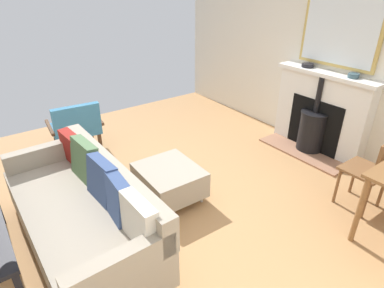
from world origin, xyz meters
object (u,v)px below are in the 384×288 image
(mantel_bowl_near, at_px, (308,65))
(armchair_accent, at_px, (76,126))
(mantel_bowl_far, at_px, (353,75))
(dining_chair_near_fireplace, at_px, (374,168))
(fireplace, at_px, (318,117))
(ottoman, at_px, (169,180))
(sofa, at_px, (85,211))

(mantel_bowl_near, bearing_deg, armchair_accent, -28.92)
(mantel_bowl_near, xyz_separation_m, mantel_bowl_far, (-0.00, 0.66, 0.00))
(armchair_accent, bearing_deg, dining_chair_near_fireplace, 124.16)
(fireplace, distance_m, dining_chair_near_fireplace, 1.36)
(ottoman, bearing_deg, dining_chair_near_fireplace, 138.57)
(sofa, height_order, armchair_accent, sofa)
(mantel_bowl_near, distance_m, mantel_bowl_far, 0.66)
(mantel_bowl_far, height_order, sofa, mantel_bowl_far)
(armchair_accent, xyz_separation_m, dining_chair_near_fireplace, (-2.04, 3.00, 0.08))
(ottoman, height_order, armchair_accent, armchair_accent)
(fireplace, bearing_deg, mantel_bowl_far, 93.82)
(mantel_bowl_far, height_order, dining_chair_near_fireplace, mantel_bowl_far)
(sofa, relative_size, dining_chair_near_fireplace, 2.34)
(fireplace, bearing_deg, armchair_accent, -33.89)
(fireplace, height_order, mantel_bowl_near, mantel_bowl_near)
(armchair_accent, relative_size, dining_chair_near_fireplace, 0.90)
(dining_chair_near_fireplace, bearing_deg, mantel_bowl_far, -133.02)
(mantel_bowl_near, bearing_deg, sofa, 3.76)
(mantel_bowl_near, xyz_separation_m, dining_chair_near_fireplace, (0.75, 1.46, -0.65))
(ottoman, bearing_deg, mantel_bowl_near, -178.10)
(mantel_bowl_near, bearing_deg, dining_chair_near_fireplace, 62.82)
(mantel_bowl_far, height_order, armchair_accent, mantel_bowl_far)
(mantel_bowl_near, relative_size, sofa, 0.08)
(sofa, height_order, dining_chair_near_fireplace, dining_chair_near_fireplace)
(mantel_bowl_far, distance_m, ottoman, 2.56)
(fireplace, bearing_deg, sofa, -1.77)
(mantel_bowl_far, xyz_separation_m, sofa, (3.29, -0.44, -0.79))
(armchair_accent, bearing_deg, ottoman, 106.16)
(sofa, distance_m, dining_chair_near_fireplace, 2.84)
(mantel_bowl_near, relative_size, mantel_bowl_far, 1.22)
(mantel_bowl_near, distance_m, armchair_accent, 3.27)
(fireplace, height_order, sofa, fireplace)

